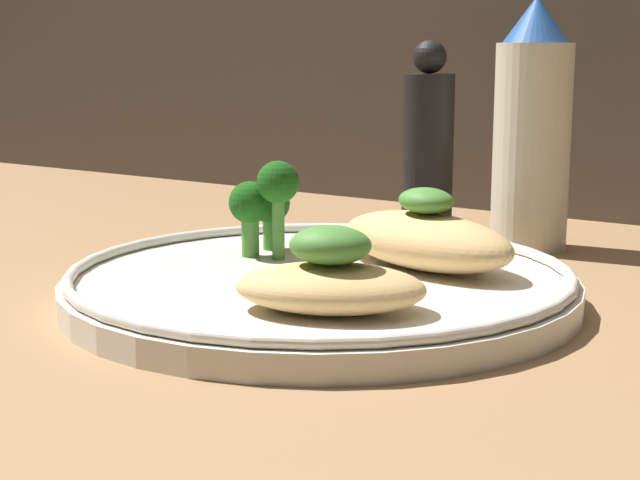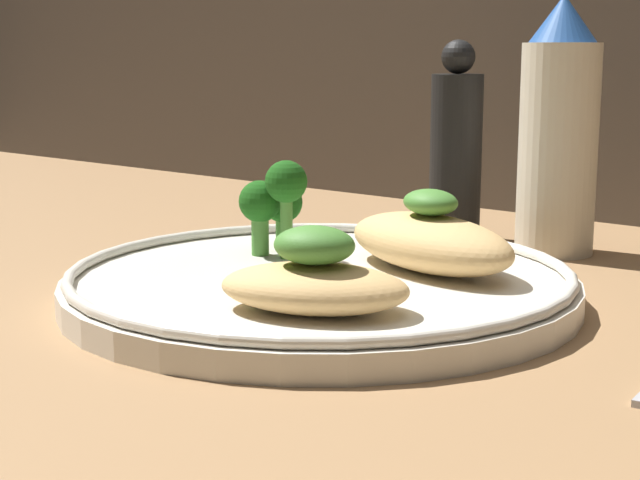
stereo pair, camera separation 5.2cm
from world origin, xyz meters
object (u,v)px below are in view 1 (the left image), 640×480
Objects in this scene: plate at (320,284)px; sauce_bottle at (532,130)px; broccoli_bunch at (266,200)px; pepper_grinder at (428,149)px.

sauce_bottle is at bearing 80.18° from plate.
plate is 1.64× the size of sauce_bottle.
sauce_bottle is (9.32, 17.30, 3.41)cm from broccoli_bunch.
pepper_grinder reaches higher than plate.
pepper_grinder is (-7.88, -0.00, -1.66)cm from sauce_bottle.
sauce_bottle reaches higher than plate.
broccoli_bunch is 0.34× the size of sauce_bottle.
plate is at bearing -25.82° from broccoli_bunch.
broccoli_bunch reaches higher than plate.
pepper_grinder is (1.44, 17.30, 1.75)cm from broccoli_bunch.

